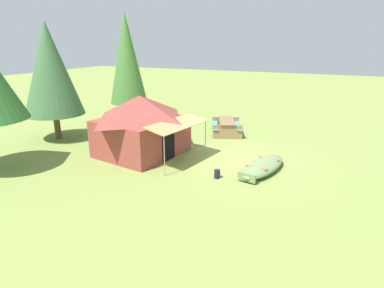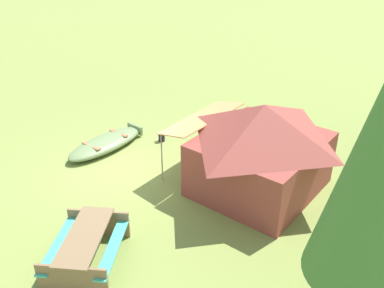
# 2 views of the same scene
# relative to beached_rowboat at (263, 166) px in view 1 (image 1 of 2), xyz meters

# --- Properties ---
(ground_plane) EXTENTS (80.00, 80.00, 0.00)m
(ground_plane) POSITION_rel_beached_rowboat_xyz_m (0.80, 1.34, -0.20)
(ground_plane) COLOR olive
(beached_rowboat) EXTENTS (3.03, 1.56, 0.39)m
(beached_rowboat) POSITION_rel_beached_rowboat_xyz_m (0.00, 0.00, 0.00)
(beached_rowboat) COLOR #6C8454
(beached_rowboat) RESTS_ON ground_plane
(canvas_cabin_tent) EXTENTS (3.97, 4.49, 2.52)m
(canvas_cabin_tent) POSITION_rel_beached_rowboat_xyz_m (-0.19, 5.18, 1.11)
(canvas_cabin_tent) COLOR brown
(canvas_cabin_tent) RESTS_ON ground_plane
(picnic_table) EXTENTS (2.40, 2.11, 0.75)m
(picnic_table) POSITION_rel_beached_rowboat_xyz_m (4.32, 2.92, 0.28)
(picnic_table) COLOR olive
(picnic_table) RESTS_ON ground_plane
(cooler_box) EXTENTS (0.65, 0.61, 0.33)m
(cooler_box) POSITION_rel_beached_rowboat_xyz_m (0.83, 3.80, -0.04)
(cooler_box) COLOR #1F9268
(cooler_box) RESTS_ON ground_plane
(fuel_can) EXTENTS (0.29, 0.29, 0.31)m
(fuel_can) POSITION_rel_beached_rowboat_xyz_m (-1.31, 1.32, -0.05)
(fuel_can) COLOR black
(fuel_can) RESTS_ON ground_plane
(pine_tree_back_right) EXTENTS (2.79, 2.79, 5.56)m
(pine_tree_back_right) POSITION_rel_beached_rowboat_xyz_m (0.01, 10.25, 3.19)
(pine_tree_back_right) COLOR brown
(pine_tree_back_right) RESTS_ON ground_plane
(pine_tree_far_center) EXTENTS (2.00, 2.00, 6.13)m
(pine_tree_far_center) POSITION_rel_beached_rowboat_xyz_m (3.38, 8.29, 3.55)
(pine_tree_far_center) COLOR brown
(pine_tree_far_center) RESTS_ON ground_plane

